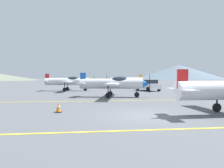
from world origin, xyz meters
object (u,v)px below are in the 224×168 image
airplane_far (69,81)px  traffic_cone_front (58,107)px  car_sedan (148,85)px  airplane_mid (114,83)px  airplane_back (125,80)px

airplane_far → traffic_cone_front: (0.81, -19.04, -1.11)m
car_sedan → airplane_mid: bearing=-125.1°
airplane_far → car_sedan: size_ratio=1.79×
car_sedan → traffic_cone_front: car_sedan is taller
airplane_mid → airplane_far: bearing=117.4°
airplane_mid → traffic_cone_front: bearing=-116.3°
airplane_far → airplane_mid: bearing=-62.6°
traffic_cone_front → airplane_back: bearing=71.8°
airplane_back → traffic_cone_front: bearing=-108.2°
airplane_back → car_sedan: 9.29m
car_sedan → traffic_cone_front: (-10.63, -17.80, -0.56)m
airplane_back → airplane_far: bearing=-140.9°
airplane_far → traffic_cone_front: bearing=-87.5°
airplane_back → traffic_cone_front: airplane_back is taller
airplane_far → airplane_back: (9.67, 7.87, 0.00)m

